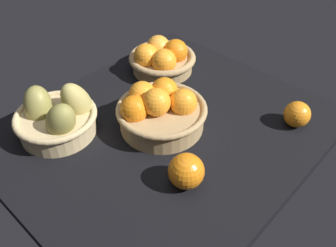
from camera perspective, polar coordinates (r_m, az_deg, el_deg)
market_tray at (r=97.71cm, az=-0.52°, el=-1.28°), size 84.00×72.00×3.00cm
basket_far_right at (r=117.19cm, az=-1.00°, el=10.31°), size 21.64×21.64×10.64cm
basket_far_left_pears at (r=96.67cm, az=-17.10°, el=0.96°), size 23.55×21.79×14.89cm
basket_center at (r=94.15cm, az=-1.41°, el=2.09°), size 24.04×24.04×12.64cm
loose_orange_front_gap at (r=101.42cm, az=19.88°, el=1.39°), size 7.07×7.07×7.07cm
loose_orange_back_gap at (r=80.12cm, az=2.92°, el=-7.59°), size 8.27×8.27×8.27cm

